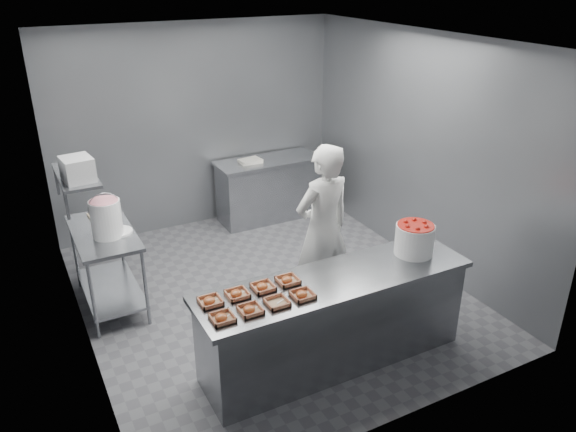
% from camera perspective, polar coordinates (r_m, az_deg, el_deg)
% --- Properties ---
extents(floor, '(4.50, 4.50, 0.00)m').
position_cam_1_polar(floor, '(6.51, -1.79, -7.77)').
color(floor, '#4C4C51').
rests_on(floor, ground).
extents(ceiling, '(4.50, 4.50, 0.00)m').
position_cam_1_polar(ceiling, '(5.56, -2.18, 17.50)').
color(ceiling, white).
rests_on(ceiling, wall_back).
extents(wall_back, '(4.00, 0.04, 2.80)m').
position_cam_1_polar(wall_back, '(7.88, -9.21, 8.87)').
color(wall_back, slate).
rests_on(wall_back, ground).
extents(wall_left, '(0.04, 4.50, 2.80)m').
position_cam_1_polar(wall_left, '(5.40, -21.43, 0.13)').
color(wall_left, slate).
rests_on(wall_left, ground).
extents(wall_right, '(0.04, 4.50, 2.80)m').
position_cam_1_polar(wall_right, '(6.94, 13.15, 6.43)').
color(wall_right, slate).
rests_on(wall_right, ground).
extents(service_counter, '(2.60, 0.70, 0.90)m').
position_cam_1_polar(service_counter, '(5.28, 4.71, -10.48)').
color(service_counter, slate).
rests_on(service_counter, ground).
extents(prep_table, '(0.60, 1.20, 0.90)m').
position_cam_1_polar(prep_table, '(6.31, -17.96, -3.98)').
color(prep_table, slate).
rests_on(prep_table, ground).
extents(back_counter, '(1.50, 0.60, 0.90)m').
position_cam_1_polar(back_counter, '(8.19, -2.01, 2.78)').
color(back_counter, slate).
rests_on(back_counter, ground).
extents(wall_shelf, '(0.35, 0.90, 0.03)m').
position_cam_1_polar(wall_shelf, '(5.92, -20.74, 3.90)').
color(wall_shelf, slate).
rests_on(wall_shelf, wall_left).
extents(tray_0, '(0.19, 0.18, 0.06)m').
position_cam_1_polar(tray_0, '(4.49, -6.72, -10.22)').
color(tray_0, tan).
rests_on(tray_0, service_counter).
extents(tray_1, '(0.19, 0.18, 0.06)m').
position_cam_1_polar(tray_1, '(4.57, -3.88, -9.48)').
color(tray_1, tan).
rests_on(tray_1, service_counter).
extents(tray_2, '(0.19, 0.18, 0.04)m').
position_cam_1_polar(tray_2, '(4.65, -1.12, -8.75)').
color(tray_2, tan).
rests_on(tray_2, service_counter).
extents(tray_3, '(0.19, 0.18, 0.06)m').
position_cam_1_polar(tray_3, '(4.74, 1.46, -7.99)').
color(tray_3, tan).
rests_on(tray_3, service_counter).
extents(tray_4, '(0.19, 0.18, 0.06)m').
position_cam_1_polar(tray_4, '(4.70, -7.93, -8.57)').
color(tray_4, tan).
rests_on(tray_4, service_counter).
extents(tray_5, '(0.19, 0.18, 0.06)m').
position_cam_1_polar(tray_5, '(4.77, -5.20, -7.88)').
color(tray_5, tan).
rests_on(tray_5, service_counter).
extents(tray_6, '(0.19, 0.18, 0.06)m').
position_cam_1_polar(tray_6, '(4.85, -2.58, -7.20)').
color(tray_6, tan).
rests_on(tray_6, service_counter).
extents(tray_7, '(0.19, 0.18, 0.06)m').
position_cam_1_polar(tray_7, '(4.94, -0.04, -6.54)').
color(tray_7, tan).
rests_on(tray_7, service_counter).
extents(worker, '(0.72, 0.52, 1.85)m').
position_cam_1_polar(worker, '(5.87, 3.55, -1.34)').
color(worker, silver).
rests_on(worker, ground).
extents(strawberry_tub, '(0.37, 0.37, 0.31)m').
position_cam_1_polar(strawberry_tub, '(5.49, 12.73, -2.22)').
color(strawberry_tub, white).
rests_on(strawberry_tub, service_counter).
extents(glaze_bucket, '(0.33, 0.31, 0.48)m').
position_cam_1_polar(glaze_bucket, '(5.97, -18.00, -0.16)').
color(glaze_bucket, white).
rests_on(glaze_bucket, prep_table).
extents(bucket_lid, '(0.38, 0.38, 0.02)m').
position_cam_1_polar(bucket_lid, '(6.09, -16.84, -1.54)').
color(bucket_lid, white).
rests_on(bucket_lid, prep_table).
extents(rag, '(0.16, 0.14, 0.02)m').
position_cam_1_polar(rag, '(6.57, -19.02, 0.12)').
color(rag, '#CCB28C').
rests_on(rag, prep_table).
extents(appliance, '(0.30, 0.34, 0.23)m').
position_cam_1_polar(appliance, '(5.68, -20.62, 4.49)').
color(appliance, gray).
rests_on(appliance, wall_shelf).
extents(paper_stack, '(0.30, 0.22, 0.05)m').
position_cam_1_polar(paper_stack, '(7.92, -3.85, 5.60)').
color(paper_stack, silver).
rests_on(paper_stack, back_counter).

